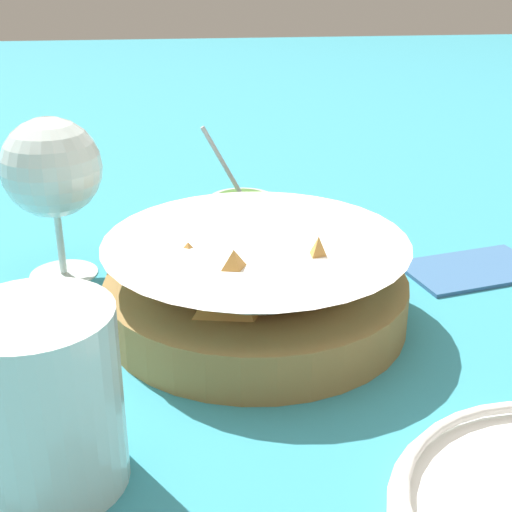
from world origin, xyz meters
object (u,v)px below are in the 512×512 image
at_px(sauce_cup, 242,213).
at_px(wine_glass, 52,172).
at_px(beer_mug, 41,406).
at_px(food_basket, 256,286).

relative_size(sauce_cup, wine_glass, 0.79).
distance_m(sauce_cup, wine_glass, 0.22).
bearing_deg(sauce_cup, wine_glass, 25.49).
distance_m(wine_glass, beer_mug, 0.31).
height_order(food_basket, wine_glass, wine_glass).
distance_m(food_basket, beer_mug, 0.24).
distance_m(food_basket, sauce_cup, 0.21).
bearing_deg(beer_mug, food_basket, -128.62).
relative_size(food_basket, wine_glass, 1.64).
height_order(sauce_cup, beer_mug, sauce_cup).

